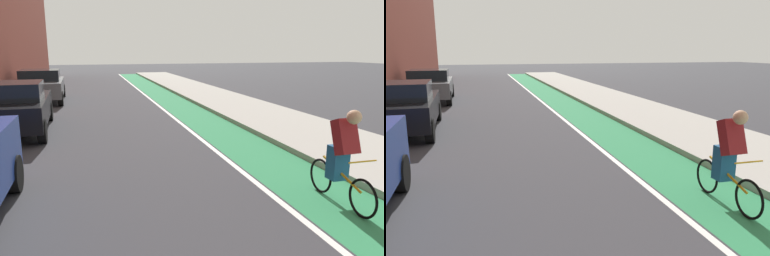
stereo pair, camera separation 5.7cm
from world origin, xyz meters
TOP-DOWN VIEW (x-y plane):
  - ground_plane at (0.00, 18.12)m, footprint 97.31×97.31m
  - bike_lane_paint at (3.14, 20.12)m, footprint 1.60×44.23m
  - lane_divider_stripe at (2.24, 20.12)m, footprint 0.12×44.23m
  - sidewalk_right at (5.48, 20.12)m, footprint 3.08×44.23m
  - parked_sedan_black at (-2.89, 16.58)m, footprint 2.06×4.51m
  - parked_sedan_gray at (-2.89, 23.44)m, footprint 2.12×4.51m
  - cyclist_mid at (3.13, 9.49)m, footprint 0.48×1.65m

SIDE VIEW (x-z plane):
  - ground_plane at x=0.00m, z-range 0.00..0.00m
  - bike_lane_paint at x=3.14m, z-range 0.00..0.00m
  - lane_divider_stripe at x=2.24m, z-range 0.00..0.00m
  - sidewalk_right at x=5.48m, z-range 0.00..0.14m
  - parked_sedan_black at x=-2.89m, z-range 0.02..1.55m
  - parked_sedan_gray at x=-2.89m, z-range 0.02..1.55m
  - cyclist_mid at x=3.13m, z-range 0.01..1.59m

